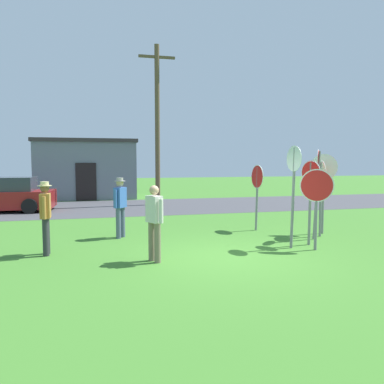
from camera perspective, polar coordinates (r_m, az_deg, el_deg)
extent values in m
plane|color=#3D7528|center=(8.85, 5.52, -9.81)|extent=(80.00, 80.00, 0.00)
cube|color=#424247|center=(18.46, -4.92, -2.14)|extent=(60.00, 6.40, 0.01)
cube|color=slate|center=(23.45, -15.65, 3.16)|extent=(5.57, 3.81, 3.26)
cube|color=#383333|center=(23.47, -15.75, 7.38)|extent=(5.77, 4.01, 0.20)
cube|color=black|center=(21.55, -15.76, 1.48)|extent=(1.10, 0.08, 2.10)
cylinder|color=brown|center=(19.05, -5.27, 9.95)|extent=(0.24, 0.24, 7.89)
cube|color=brown|center=(19.64, -5.35, 19.72)|extent=(1.80, 0.12, 0.12)
cube|color=maroon|center=(18.34, -26.90, -1.04)|extent=(4.39, 2.02, 0.76)
cube|color=#2D333D|center=(18.23, -26.22, 1.10)|extent=(2.31, 1.64, 0.60)
cylinder|color=black|center=(17.17, -23.41, -1.98)|extent=(0.65, 0.25, 0.64)
cylinder|color=black|center=(18.92, -22.24, -1.35)|extent=(0.65, 0.25, 0.64)
cylinder|color=slate|center=(10.37, 17.46, -1.74)|extent=(0.10, 0.09, 2.18)
cylinder|color=white|center=(10.31, 17.57, 2.83)|extent=(0.20, 0.61, 0.63)
cylinder|color=red|center=(10.30, 17.54, 2.83)|extent=(0.19, 0.56, 0.58)
cylinder|color=slate|center=(12.14, 9.82, -1.01)|extent=(0.12, 0.08, 2.03)
cylinder|color=white|center=(12.09, 9.86, 2.30)|extent=(0.09, 0.75, 0.75)
cylinder|color=red|center=(12.09, 9.82, 2.30)|extent=(0.09, 0.70, 0.70)
cylinder|color=slate|center=(9.85, 15.07, -0.93)|extent=(0.13, 0.08, 2.55)
cylinder|color=white|center=(9.80, 15.20, 4.92)|extent=(0.07, 0.65, 0.65)
cylinder|color=red|center=(9.81, 15.25, 4.91)|extent=(0.07, 0.60, 0.60)
cylinder|color=slate|center=(9.85, 18.30, -2.75)|extent=(0.13, 0.15, 1.95)
cylinder|color=white|center=(9.78, 18.40, 0.94)|extent=(0.73, 0.45, 0.82)
cylinder|color=red|center=(9.77, 18.40, 0.94)|extent=(0.67, 0.42, 0.76)
cylinder|color=slate|center=(11.13, 18.36, -0.52)|extent=(0.18, 0.15, 2.49)
cylinder|color=white|center=(11.09, 18.50, 4.57)|extent=(0.37, 0.53, 0.62)
cylinder|color=red|center=(11.09, 18.55, 4.57)|extent=(0.34, 0.50, 0.57)
cylinder|color=slate|center=(12.12, 19.25, -0.43)|extent=(0.14, 0.18, 2.36)
cylinder|color=white|center=(12.08, 19.36, 3.58)|extent=(0.72, 0.43, 0.80)
cylinder|color=red|center=(12.09, 19.36, 3.58)|extent=(0.67, 0.40, 0.74)
cylinder|color=slate|center=(11.62, 18.88, -1.11)|extent=(0.11, 0.09, 2.17)
cylinder|color=white|center=(11.57, 18.98, 2.59)|extent=(0.21, 0.78, 0.80)
cylinder|color=red|center=(11.57, 19.02, 2.59)|extent=(0.20, 0.73, 0.74)
cylinder|color=#4C5670|center=(11.16, -10.47, -4.51)|extent=(0.14, 0.14, 0.88)
cylinder|color=#4C5670|center=(10.97, -11.10, -4.67)|extent=(0.14, 0.14, 0.88)
cube|color=#3860B7|center=(10.97, -10.84, -0.82)|extent=(0.39, 0.42, 0.58)
cylinder|color=#3860B7|center=(11.17, -10.17, -0.82)|extent=(0.09, 0.09, 0.52)
cylinder|color=#3860B7|center=(10.77, -11.54, -1.04)|extent=(0.09, 0.09, 0.52)
sphere|color=tan|center=(10.94, -10.88, 1.34)|extent=(0.21, 0.21, 0.21)
cylinder|color=gray|center=(10.94, -10.88, 1.64)|extent=(0.32, 0.32, 0.02)
cylinder|color=gray|center=(10.93, -10.89, 1.90)|extent=(0.19, 0.19, 0.09)
cylinder|color=#2D2D33|center=(9.67, -21.15, -6.18)|extent=(0.14, 0.14, 0.88)
cylinder|color=#2D2D33|center=(9.46, -21.30, -6.43)|extent=(0.14, 0.14, 0.88)
cube|color=#B27533|center=(9.46, -21.36, -1.96)|extent=(0.23, 0.36, 0.58)
cylinder|color=#B27533|center=(9.70, -21.20, -1.91)|extent=(0.09, 0.09, 0.52)
cylinder|color=#B27533|center=(9.22, -21.52, -2.25)|extent=(0.09, 0.09, 0.52)
sphere|color=brown|center=(9.42, -21.44, 0.55)|extent=(0.21, 0.21, 0.21)
cylinder|color=beige|center=(9.42, -21.45, 0.90)|extent=(0.31, 0.31, 0.02)
cylinder|color=beige|center=(9.41, -21.46, 1.20)|extent=(0.19, 0.19, 0.09)
cylinder|color=#7A6B56|center=(8.46, -6.15, -7.43)|extent=(0.14, 0.14, 0.88)
cylinder|color=#7A6B56|center=(8.29, -5.25, -7.68)|extent=(0.14, 0.14, 0.88)
cube|color=beige|center=(8.25, -5.75, -2.60)|extent=(0.36, 0.42, 0.58)
cylinder|color=beige|center=(8.45, -6.72, -2.57)|extent=(0.09, 0.09, 0.52)
cylinder|color=beige|center=(8.06, -4.73, -2.91)|extent=(0.09, 0.09, 0.52)
sphere|color=tan|center=(8.21, -5.77, 0.28)|extent=(0.21, 0.21, 0.21)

